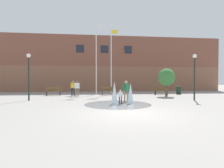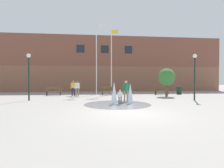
{
  "view_description": "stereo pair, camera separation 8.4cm",
  "coord_description": "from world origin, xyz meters",
  "px_view_note": "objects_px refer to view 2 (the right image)",
  "views": [
    {
      "loc": [
        -1.79,
        -8.36,
        1.63
      ],
      "look_at": [
        -0.02,
        7.16,
        1.3
      ],
      "focal_mm": 28.0,
      "sensor_mm": 36.0,
      "label": 1
    },
    {
      "loc": [
        -1.71,
        -8.37,
        1.63
      ],
      "look_at": [
        -0.02,
        7.16,
        1.3
      ],
      "focal_mm": 28.0,
      "sensor_mm": 36.0,
      "label": 2
    }
  ],
  "objects_px": {
    "park_bench_under_right_flagpole": "(109,91)",
    "trash_can": "(179,90)",
    "child_running": "(120,96)",
    "adult_watching": "(73,87)",
    "park_bench_near_trashcan": "(161,90)",
    "adult_near_bench": "(77,87)",
    "flagpole_right": "(112,58)",
    "park_bench_under_left_flagpole": "(54,91)",
    "lamp_post_left_lane": "(29,70)",
    "lamp_post_right_lane": "(195,70)",
    "flagpole_left": "(97,56)",
    "adult_in_red": "(126,90)",
    "street_tree_near_building": "(167,77)"
  },
  "relations": [
    {
      "from": "flagpole_right",
      "to": "lamp_post_right_lane",
      "type": "bearing_deg",
      "value": -47.08
    },
    {
      "from": "flagpole_left",
      "to": "lamp_post_right_lane",
      "type": "xyz_separation_m",
      "value": [
        7.8,
        -6.55,
        -1.97
      ]
    },
    {
      "from": "trash_can",
      "to": "lamp_post_left_lane",
      "type": "bearing_deg",
      "value": -162.43
    },
    {
      "from": "lamp_post_left_lane",
      "to": "lamp_post_right_lane",
      "type": "xyz_separation_m",
      "value": [
        13.35,
        -1.25,
        -0.0
      ]
    },
    {
      "from": "park_bench_near_trashcan",
      "to": "lamp_post_left_lane",
      "type": "bearing_deg",
      "value": -160.28
    },
    {
      "from": "lamp_post_right_lane",
      "to": "street_tree_near_building",
      "type": "xyz_separation_m",
      "value": [
        -0.82,
        3.56,
        -0.54
      ]
    },
    {
      "from": "park_bench_under_left_flagpole",
      "to": "street_tree_near_building",
      "type": "relative_size",
      "value": 0.57
    },
    {
      "from": "flagpole_right",
      "to": "trash_can",
      "type": "distance_m",
      "value": 8.73
    },
    {
      "from": "child_running",
      "to": "adult_watching",
      "type": "height_order",
      "value": "adult_watching"
    },
    {
      "from": "lamp_post_left_lane",
      "to": "park_bench_under_right_flagpole",
      "type": "bearing_deg",
      "value": 35.07
    },
    {
      "from": "park_bench_near_trashcan",
      "to": "trash_can",
      "type": "bearing_deg",
      "value": 4.23
    },
    {
      "from": "park_bench_under_left_flagpole",
      "to": "adult_near_bench",
      "type": "bearing_deg",
      "value": -31.21
    },
    {
      "from": "lamp_post_left_lane",
      "to": "trash_can",
      "type": "relative_size",
      "value": 4.18
    },
    {
      "from": "lamp_post_right_lane",
      "to": "adult_in_red",
      "type": "bearing_deg",
      "value": -176.11
    },
    {
      "from": "park_bench_under_left_flagpole",
      "to": "adult_near_bench",
      "type": "xyz_separation_m",
      "value": [
        2.61,
        -1.58,
        0.45
      ]
    },
    {
      "from": "park_bench_under_right_flagpole",
      "to": "trash_can",
      "type": "height_order",
      "value": "park_bench_under_right_flagpole"
    },
    {
      "from": "child_running",
      "to": "lamp_post_left_lane",
      "type": "bearing_deg",
      "value": 102.87
    },
    {
      "from": "adult_in_red",
      "to": "park_bench_under_left_flagpole",
      "type": "bearing_deg",
      "value": -159.97
    },
    {
      "from": "park_bench_under_right_flagpole",
      "to": "lamp_post_left_lane",
      "type": "distance_m",
      "value": 8.63
    },
    {
      "from": "adult_near_bench",
      "to": "lamp_post_right_lane",
      "type": "relative_size",
      "value": 0.42
    },
    {
      "from": "adult_in_red",
      "to": "lamp_post_right_lane",
      "type": "xyz_separation_m",
      "value": [
        5.75,
        0.39,
        1.54
      ]
    },
    {
      "from": "park_bench_under_left_flagpole",
      "to": "park_bench_near_trashcan",
      "type": "bearing_deg",
      "value": -0.22
    },
    {
      "from": "child_running",
      "to": "trash_can",
      "type": "bearing_deg",
      "value": -10.04
    },
    {
      "from": "child_running",
      "to": "trash_can",
      "type": "distance_m",
      "value": 11.33
    },
    {
      "from": "park_bench_under_left_flagpole",
      "to": "adult_watching",
      "type": "height_order",
      "value": "adult_watching"
    },
    {
      "from": "park_bench_near_trashcan",
      "to": "adult_near_bench",
      "type": "height_order",
      "value": "adult_near_bench"
    },
    {
      "from": "adult_in_red",
      "to": "adult_near_bench",
      "type": "bearing_deg",
      "value": -165.93
    },
    {
      "from": "park_bench_near_trashcan",
      "to": "lamp_post_right_lane",
      "type": "xyz_separation_m",
      "value": [
        0.43,
        -5.88,
        1.99
      ]
    },
    {
      "from": "flagpole_left",
      "to": "adult_near_bench",
      "type": "bearing_deg",
      "value": -132.2
    },
    {
      "from": "flagpole_left",
      "to": "park_bench_near_trashcan",
      "type": "bearing_deg",
      "value": -5.19
    },
    {
      "from": "park_bench_under_left_flagpole",
      "to": "lamp_post_left_lane",
      "type": "distance_m",
      "value": 5.17
    },
    {
      "from": "trash_can",
      "to": "street_tree_near_building",
      "type": "bearing_deg",
      "value": -136.37
    },
    {
      "from": "child_running",
      "to": "adult_watching",
      "type": "distance_m",
      "value": 7.86
    },
    {
      "from": "adult_in_red",
      "to": "lamp_post_left_lane",
      "type": "distance_m",
      "value": 7.93
    },
    {
      "from": "trash_can",
      "to": "flagpole_right",
      "type": "bearing_deg",
      "value": 176.34
    },
    {
      "from": "child_running",
      "to": "park_bench_under_left_flagpole",
      "type": "bearing_deg",
      "value": 74.37
    },
    {
      "from": "park_bench_under_left_flagpole",
      "to": "adult_in_red",
      "type": "xyz_separation_m",
      "value": [
        6.67,
        -6.32,
        0.45
      ]
    },
    {
      "from": "adult_near_bench",
      "to": "street_tree_near_building",
      "type": "bearing_deg",
      "value": 147.72
    },
    {
      "from": "park_bench_under_right_flagpole",
      "to": "adult_near_bench",
      "type": "xyz_separation_m",
      "value": [
        -3.33,
        -1.73,
        0.45
      ]
    },
    {
      "from": "adult_near_bench",
      "to": "flagpole_right",
      "type": "bearing_deg",
      "value": -176.5
    },
    {
      "from": "flagpole_left",
      "to": "child_running",
      "type": "bearing_deg",
      "value": -80.5
    },
    {
      "from": "child_running",
      "to": "flagpole_right",
      "type": "relative_size",
      "value": 0.13
    },
    {
      "from": "park_bench_under_left_flagpole",
      "to": "adult_near_bench",
      "type": "height_order",
      "value": "adult_near_bench"
    },
    {
      "from": "lamp_post_right_lane",
      "to": "park_bench_near_trashcan",
      "type": "bearing_deg",
      "value": 94.17
    },
    {
      "from": "adult_in_red",
      "to": "lamp_post_left_lane",
      "type": "relative_size",
      "value": 0.42
    },
    {
      "from": "park_bench_under_right_flagpole",
      "to": "child_running",
      "type": "relative_size",
      "value": 1.62
    },
    {
      "from": "adult_near_bench",
      "to": "trash_can",
      "type": "relative_size",
      "value": 1.77
    },
    {
      "from": "park_bench_under_right_flagpole",
      "to": "lamp_post_left_lane",
      "type": "relative_size",
      "value": 0.42
    },
    {
      "from": "trash_can",
      "to": "street_tree_near_building",
      "type": "distance_m",
      "value": 3.91
    },
    {
      "from": "adult_in_red",
      "to": "lamp_post_right_lane",
      "type": "bearing_deg",
      "value": 67.37
    }
  ]
}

